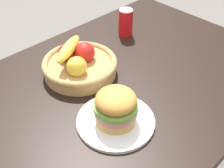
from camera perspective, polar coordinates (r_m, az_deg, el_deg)
dining_table at (r=1.16m, az=0.40°, el=-4.05°), size 1.40×0.90×0.75m
plate at (r=0.95m, az=0.73°, el=-7.26°), size 0.25×0.25×0.01m
sandwich at (r=0.91m, az=0.76°, el=-4.43°), size 0.14×0.14×0.12m
soda_can at (r=1.37m, az=2.69°, el=11.95°), size 0.07×0.07×0.13m
fruit_basket at (r=1.13m, az=-6.48°, el=3.95°), size 0.29×0.29×0.14m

